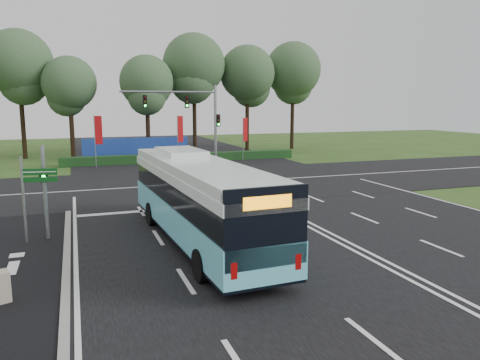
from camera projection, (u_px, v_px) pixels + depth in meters
name	position (u px, v px, depth m)	size (l,w,h in m)	color
ground	(302.00, 225.00, 21.34)	(120.00, 120.00, 0.00)	#2A4B19
road_main	(302.00, 224.00, 21.33)	(20.00, 120.00, 0.04)	black
road_cross	(223.00, 183.00, 32.49)	(120.00, 14.00, 0.05)	black
kerb_strip	(66.00, 272.00, 15.20)	(0.25, 18.00, 0.12)	gray
city_bus	(199.00, 200.00, 18.22)	(3.17, 12.38, 3.52)	#66D6ED
pedestrian_signal	(45.00, 189.00, 18.58)	(0.33, 0.43, 3.86)	gray
street_sign	(32.00, 188.00, 18.12)	(1.34, 0.31, 3.47)	gray
banner_flag_left	(98.00, 133.00, 39.65)	(0.67, 0.12, 4.52)	gray
banner_flag_mid	(180.00, 132.00, 42.42)	(0.61, 0.31, 4.43)	gray
banner_flag_right	(245.00, 132.00, 44.83)	(0.58, 0.28, 4.16)	gray
traffic_light_gantry	(195.00, 113.00, 39.70)	(8.41, 0.28, 7.00)	gray
hedge	(183.00, 158.00, 44.04)	(22.00, 1.20, 0.80)	#123315
blue_hoarding	(137.00, 149.00, 44.93)	(10.00, 0.30, 2.20)	#1C3C9C
eucalyptus_row	(145.00, 70.00, 48.15)	(42.93, 9.56, 12.85)	black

